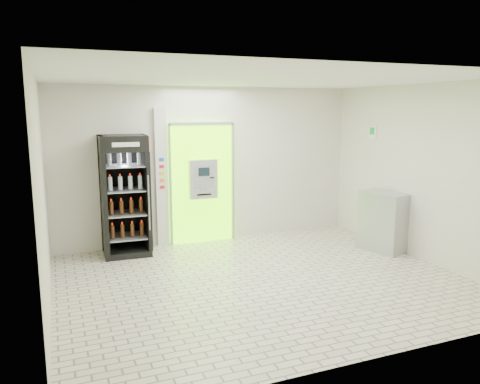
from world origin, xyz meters
TOP-DOWN VIEW (x-y plane):
  - ground at (0.00, 0.00)m, footprint 6.00×6.00m
  - room_shell at (0.00, 0.00)m, footprint 6.00×6.00m
  - atm_assembly at (-0.20, 2.41)m, footprint 1.30×0.24m
  - pillar at (-0.98, 2.45)m, footprint 0.22×0.11m
  - beverage_cooler at (-1.71, 2.14)m, footprint 0.83×0.77m
  - steel_cabinet at (2.72, 0.60)m, footprint 0.76×0.93m
  - exit_sign at (2.99, 1.40)m, footprint 0.02×0.22m

SIDE VIEW (x-z plane):
  - ground at x=0.00m, z-range 0.00..0.00m
  - steel_cabinet at x=2.72m, z-range 0.00..1.08m
  - beverage_cooler at x=-1.71m, z-range -0.04..2.09m
  - atm_assembly at x=-0.20m, z-range 0.01..2.34m
  - pillar at x=-0.98m, z-range 0.00..2.60m
  - room_shell at x=0.00m, z-range -1.16..4.84m
  - exit_sign at x=2.99m, z-range 1.99..2.25m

